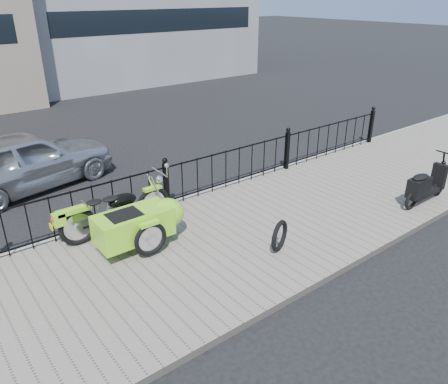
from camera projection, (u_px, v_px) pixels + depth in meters
ground at (204, 236)px, 8.27m from camera, size 120.00×120.00×0.00m
sidewalk at (220, 244)px, 7.89m from camera, size 30.00×3.80×0.12m
curb at (164, 206)px, 9.28m from camera, size 30.00×0.10×0.12m
iron_fence at (166, 186)px, 8.96m from camera, size 14.11×0.11×1.08m
motorcycle_sidecar at (139, 219)px, 7.64m from camera, size 2.28×1.48×0.98m
scooter at (424, 187)px, 9.11m from camera, size 1.49×0.43×1.01m
spare_tire at (279, 236)px, 7.49m from camera, size 0.55×0.29×0.56m
sedan_car at (24, 161)px, 9.99m from camera, size 4.30×2.43×1.38m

